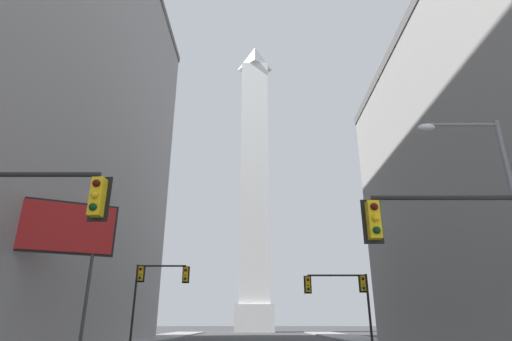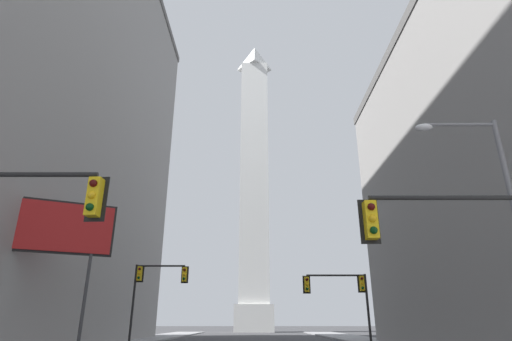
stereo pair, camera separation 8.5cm
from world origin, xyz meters
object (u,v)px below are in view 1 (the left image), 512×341
street_lamp (505,210)px  billboard_sign (54,230)px  traffic_light_near_right (494,236)px  traffic_light_mid_right (347,291)px  traffic_light_mid_left (155,284)px  obelisk (256,176)px

street_lamp → billboard_sign: (-19.59, 7.92, 1.05)m
traffic_light_near_right → billboard_sign: bearing=150.5°
traffic_light_mid_right → street_lamp: street_lamp is taller
street_lamp → billboard_sign: 21.15m
traffic_light_mid_left → billboard_sign: bearing=-104.1°
traffic_light_mid_right → street_lamp: size_ratio=0.59×
obelisk → traffic_light_near_right: obelisk is taller
traffic_light_near_right → billboard_sign: (-17.74, 10.03, 2.38)m
obelisk → traffic_light_near_right: 75.68m
traffic_light_near_right → traffic_light_mid_right: bearing=89.8°
traffic_light_near_right → billboard_sign: size_ratio=0.71×
traffic_light_near_right → billboard_sign: billboard_sign is taller
traffic_light_mid_left → billboard_sign: size_ratio=0.75×
traffic_light_mid_left → billboard_sign: (-2.87, -11.44, 1.82)m
traffic_light_mid_right → traffic_light_mid_left: 14.99m
billboard_sign → obelisk: bearing=79.9°
traffic_light_mid_right → billboard_sign: billboard_sign is taller
traffic_light_mid_right → billboard_sign: 20.65m
traffic_light_mid_left → obelisk: bearing=80.8°
obelisk → street_lamp: 73.44m
obelisk → billboard_sign: (-10.73, -60.18, -24.99)m
traffic_light_mid_left → street_lamp: size_ratio=0.69×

